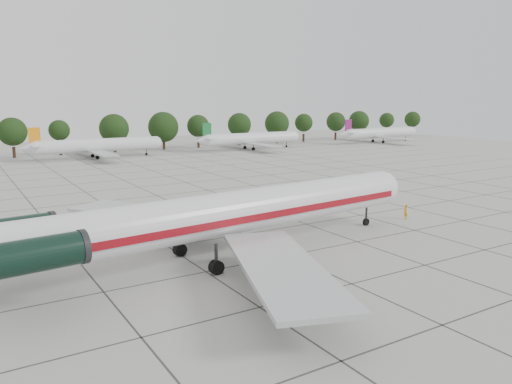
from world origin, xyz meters
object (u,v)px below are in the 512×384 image
ground_crew (406,212)px  bg_airliner_e (380,133)px  bg_airliner_c (98,145)px  main_airliner (204,217)px  bg_airliner_d (252,139)px

ground_crew → bg_airliner_e: (71.21, 74.25, 2.07)m
bg_airliner_c → ground_crew: bearing=-79.5°
main_airliner → bg_airliner_d: bearing=50.5°
bg_airliner_d → ground_crew: bearing=-108.7°
main_airliner → bg_airliner_d: main_airliner is taller
ground_crew → bg_airliner_d: bg_airliner_d is taller
bg_airliner_c → bg_airliner_d: 40.32m
main_airliner → bg_airliner_c: (11.80, 79.92, -1.01)m
bg_airliner_d → bg_airliner_e: (45.31, -2.41, 0.00)m
ground_crew → bg_airliner_e: size_ratio=0.06×
bg_airliner_d → bg_airliner_e: bearing=-3.0°
bg_airliner_e → ground_crew: bearing=-133.8°
main_airliner → bg_airliner_d: size_ratio=1.67×
ground_crew → bg_airliner_e: bg_airliner_e is taller
bg_airliner_d → bg_airliner_e: same height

